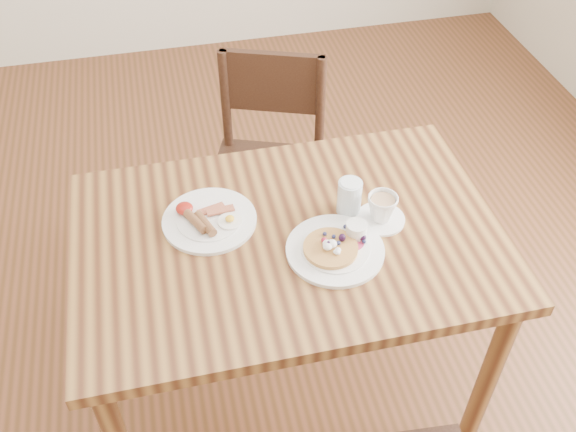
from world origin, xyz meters
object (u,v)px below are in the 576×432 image
object	(u,v)px
chair_far	(269,162)
pancake_plate	(337,247)
dining_table	(288,258)
teacup_saucer	(382,210)
breakfast_plate	(208,219)
water_glass	(349,197)

from	to	relation	value
chair_far	pancake_plate	xyz separation A→B (m)	(0.04, -0.73, 0.27)
dining_table	pancake_plate	size ratio (longest dim) A/B	4.44
dining_table	pancake_plate	world-z (taller)	pancake_plate
pancake_plate	teacup_saucer	distance (m)	0.18
dining_table	breakfast_plate	size ratio (longest dim) A/B	4.44
chair_far	water_glass	size ratio (longest dim) A/B	8.17
dining_table	water_glass	size ratio (longest dim) A/B	11.15
pancake_plate	water_glass	xyz separation A→B (m)	(0.08, 0.14, 0.04)
chair_far	water_glass	bearing A→B (deg)	122.08
chair_far	pancake_plate	size ratio (longest dim) A/B	3.26
breakfast_plate	teacup_saucer	bearing A→B (deg)	-11.81
pancake_plate	breakfast_plate	size ratio (longest dim) A/B	1.00
dining_table	teacup_saucer	size ratio (longest dim) A/B	8.57
chair_far	pancake_plate	world-z (taller)	chair_far
teacup_saucer	water_glass	bearing A→B (deg)	144.19
dining_table	pancake_plate	xyz separation A→B (m)	(0.11, -0.09, 0.11)
dining_table	breakfast_plate	bearing A→B (deg)	155.31
dining_table	chair_far	bearing A→B (deg)	83.71
breakfast_plate	water_glass	distance (m)	0.41
breakfast_plate	water_glass	xyz separation A→B (m)	(0.40, -0.04, 0.04)
teacup_saucer	water_glass	size ratio (longest dim) A/B	1.30
dining_table	breakfast_plate	xyz separation A→B (m)	(-0.21, 0.10, 0.11)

